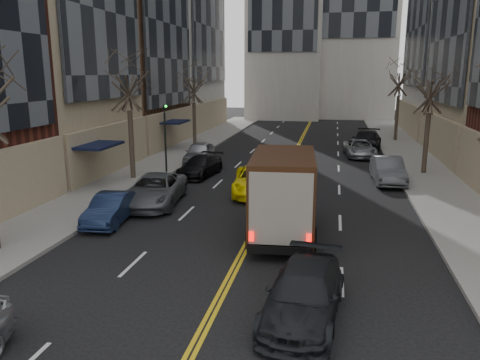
# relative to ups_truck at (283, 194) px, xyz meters

# --- Properties ---
(sidewalk_left) EXTENTS (4.00, 66.00, 0.15)m
(sidewalk_left) POSITION_rel_ups_truck_xyz_m (-10.20, 15.08, -1.63)
(sidewalk_left) COLOR slate
(sidewalk_left) RESTS_ON ground
(sidewalk_right) EXTENTS (4.00, 66.00, 0.15)m
(sidewalk_right) POSITION_rel_ups_truck_xyz_m (7.80, 15.08, -1.63)
(sidewalk_right) COLOR slate
(sidewalk_right) RESTS_ON ground
(tree_lf_mid) EXTENTS (3.20, 3.20, 8.91)m
(tree_lf_mid) POSITION_rel_ups_truck_xyz_m (-10.00, 8.08, 4.89)
(tree_lf_mid) COLOR #382D23
(tree_lf_mid) RESTS_ON sidewalk_left
(tree_lf_far) EXTENTS (3.20, 3.20, 8.12)m
(tree_lf_far) POSITION_rel_ups_truck_xyz_m (-10.00, 21.08, 4.32)
(tree_lf_far) COLOR #382D23
(tree_lf_far) RESTS_ON sidewalk_left
(tree_rt_mid) EXTENTS (3.20, 3.20, 8.32)m
(tree_rt_mid) POSITION_rel_ups_truck_xyz_m (7.60, 13.08, 4.46)
(tree_rt_mid) COLOR #382D23
(tree_rt_mid) RESTS_ON sidewalk_right
(tree_rt_far) EXTENTS (3.20, 3.20, 9.11)m
(tree_rt_far) POSITION_rel_ups_truck_xyz_m (7.60, 28.08, 5.03)
(tree_rt_far) COLOR #382D23
(tree_rt_far) RESTS_ON sidewalk_right
(traffic_signal) EXTENTS (0.29, 0.26, 4.70)m
(traffic_signal) POSITION_rel_ups_truck_xyz_m (-8.59, 10.08, 1.11)
(traffic_signal) COLOR black
(traffic_signal) RESTS_ON sidewalk_left
(ups_truck) EXTENTS (2.89, 6.34, 3.39)m
(ups_truck) POSITION_rel_ups_truck_xyz_m (0.00, 0.00, 0.00)
(ups_truck) COLOR black
(ups_truck) RESTS_ON ground
(observer_sedan) EXTENTS (2.31, 4.77, 1.34)m
(observer_sedan) POSITION_rel_ups_truck_xyz_m (1.26, -6.37, -1.04)
(observer_sedan) COLOR black
(observer_sedan) RESTS_ON ground
(taxi) EXTENTS (3.01, 5.38, 1.42)m
(taxi) POSITION_rel_ups_truck_xyz_m (-2.14, 6.32, -1.00)
(taxi) COLOR #FFE90A
(taxi) RESTS_ON ground
(pedestrian) EXTENTS (0.57, 0.74, 1.82)m
(pedestrian) POSITION_rel_ups_truck_xyz_m (-0.56, 4.68, -0.80)
(pedestrian) COLOR black
(pedestrian) RESTS_ON ground
(parked_lf_b) EXTENTS (1.73, 3.97, 1.27)m
(parked_lf_b) POSITION_rel_ups_truck_xyz_m (-7.50, 0.13, -1.07)
(parked_lf_b) COLOR #121D39
(parked_lf_b) RESTS_ON ground
(parked_lf_c) EXTENTS (3.01, 5.52, 1.47)m
(parked_lf_c) POSITION_rel_ups_truck_xyz_m (-6.70, 3.23, -0.97)
(parked_lf_c) COLOR #54575C
(parked_lf_c) RESTS_ON ground
(parked_lf_d) EXTENTS (2.34, 4.58, 1.27)m
(parked_lf_d) POSITION_rel_ups_truck_xyz_m (-6.30, 9.95, -1.07)
(parked_lf_d) COLOR black
(parked_lf_d) RESTS_ON ground
(parked_lf_e) EXTENTS (2.25, 4.71, 1.55)m
(parked_lf_e) POSITION_rel_ups_truck_xyz_m (-7.50, 13.97, -0.93)
(parked_lf_e) COLOR #9B9EA3
(parked_lf_e) RESTS_ON ground
(parked_rt_a) EXTENTS (1.83, 4.68, 1.52)m
(parked_rt_a) POSITION_rel_ups_truck_xyz_m (5.10, 10.36, -0.95)
(parked_rt_a) COLOR #4A4E52
(parked_rt_a) RESTS_ON ground
(parked_rt_b) EXTENTS (2.60, 4.88, 1.30)m
(parked_rt_b) POSITION_rel_ups_truck_xyz_m (3.90, 19.05, -1.06)
(parked_rt_b) COLOR #9EA2A5
(parked_rt_b) RESTS_ON ground
(parked_rt_c) EXTENTS (2.99, 5.83, 1.62)m
(parked_rt_c) POSITION_rel_ups_truck_xyz_m (4.58, 22.34, -0.90)
(parked_rt_c) COLOR black
(parked_rt_c) RESTS_ON ground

